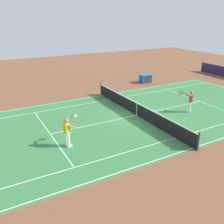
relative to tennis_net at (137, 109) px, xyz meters
name	(u,v)px	position (x,y,z in m)	size (l,w,h in m)	color
ground_plane	(137,115)	(0.00, 0.00, -0.49)	(60.00, 60.00, 0.00)	brown
court_slab	(137,115)	(0.00, 0.00, -0.49)	(24.20, 11.40, 0.00)	#387A42
court_line_markings	(137,115)	(0.00, 0.00, -0.49)	(23.85, 11.05, 0.01)	white
tennis_net	(137,109)	(0.00, 0.00, 0.00)	(0.10, 11.70, 1.08)	#2D2D33
tennis_player_near	(67,131)	(5.91, 1.95, 0.44)	(1.03, 0.82, 1.70)	white
tennis_player_far	(190,100)	(-3.81, 1.36, 0.44)	(1.14, 0.75, 1.70)	white
tennis_ball	(55,113)	(5.15, -3.17, -0.46)	(0.07, 0.07, 0.07)	#CCE01E
equipment_cart_tarped	(146,79)	(-6.13, -7.36, -0.05)	(1.25, 0.84, 0.85)	#2D2D33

